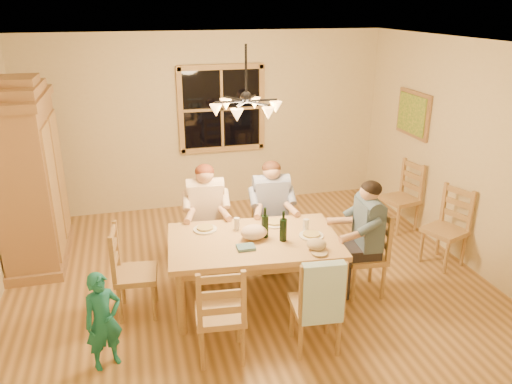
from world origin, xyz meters
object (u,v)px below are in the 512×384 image
object	(u,v)px
adult_slate_man	(367,224)
wine_bottle_b	(283,226)
chair_spare_back	(399,209)
chair_near_left	(221,328)
chair_far_right	(271,240)
chair_far_left	(207,245)
adult_woman	(206,204)
child	(103,321)
adult_plaid_man	(271,200)
chair_spare_front	(443,242)
chandelier	(246,106)
chair_end_left	(137,287)
armoire	(30,181)
dining_table	(254,248)
wine_bottle_a	(265,222)
chair_near_right	(315,319)
chair_end_right	(363,268)

from	to	relation	value
adult_slate_man	wine_bottle_b	size ratio (longest dim) A/B	2.65
chair_spare_back	chair_near_left	bearing A→B (deg)	112.99
chair_far_right	adult_slate_man	bearing A→B (deg)	136.64
chair_far_left	adult_woman	bearing A→B (deg)	50.20
child	chair_far_right	bearing A→B (deg)	12.98
adult_plaid_man	wine_bottle_b	world-z (taller)	adult_plaid_man
adult_plaid_man	adult_slate_man	bearing A→B (deg)	136.64
adult_plaid_man	chair_spare_front	distance (m)	2.21
chandelier	chair_near_left	distance (m)	2.23
chair_far_left	wine_bottle_b	xyz separation A→B (m)	(0.65, -0.98, 0.62)
chandelier	chair_far_left	world-z (taller)	chandelier
chair_end_left	child	xyz separation A→B (m)	(-0.31, -0.77, 0.16)
chair_far_right	wine_bottle_b	size ratio (longest dim) A/B	3.00
wine_bottle_b	chair_spare_back	distance (m)	2.68
chair_near_left	adult_slate_man	xyz separation A→B (m)	(1.75, 0.69, 0.54)
armoire	chair_spare_front	bearing A→B (deg)	-16.20
dining_table	chair_spare_back	xyz separation A→B (m)	(2.48, 1.30, -0.36)
chair_far_left	adult_slate_man	xyz separation A→B (m)	(1.60, -0.99, 0.54)
wine_bottle_a	chair_near_right	bearing A→B (deg)	-75.08
chandelier	chair_spare_front	world-z (taller)	chandelier
chair_near_left	chandelier	bearing A→B (deg)	71.24
chair_end_right	wine_bottle_b	xyz separation A→B (m)	(-0.95, 0.01, 0.62)
adult_plaid_man	chair_far_left	bearing A→B (deg)	0.00
armoire	chair_spare_back	distance (m)	4.94
chair_end_right	child	xyz separation A→B (m)	(-2.77, -0.54, 0.16)
armoire	chair_far_left	bearing A→B (deg)	-20.76
chair_near_right	wine_bottle_a	distance (m)	1.13
chair_near_left	chair_near_right	xyz separation A→B (m)	(0.89, -0.08, 0.00)
chair_far_right	child	xyz separation A→B (m)	(-1.96, -1.46, 0.16)
wine_bottle_a	adult_plaid_man	bearing A→B (deg)	69.22
dining_table	chair_near_right	bearing A→B (deg)	-67.30
chair_far_left	dining_table	bearing A→B (deg)	117.90
chair_near_right	chair_end_right	distance (m)	1.15
chair_end_left	adult_woman	size ratio (longest dim) A/B	1.13
wine_bottle_a	chair_end_left	bearing A→B (deg)	176.47
armoire	adult_woman	xyz separation A→B (m)	(2.02, -0.77, -0.22)
chair_far_right	wine_bottle_a	bearing A→B (deg)	74.41
chandelier	chair_end_left	distance (m)	2.20
armoire	chair_far_right	bearing A→B (deg)	-16.61
chair_near_right	chair_spare_back	xyz separation A→B (m)	(2.11, 2.18, 0.00)
adult_plaid_man	wine_bottle_b	size ratio (longest dim) A/B	2.65
armoire	chair_spare_front	world-z (taller)	armoire
armoire	chair_near_left	world-z (taller)	armoire
chandelier	chair_far_right	bearing A→B (deg)	43.08
chair_spare_front	adult_woman	bearing A→B (deg)	56.62
dining_table	child	bearing A→B (deg)	-156.90
chair_end_right	chair_spare_back	distance (m)	1.89
chair_end_left	chair_spare_front	distance (m)	3.71
armoire	adult_woman	world-z (taller)	armoire
chandelier	wine_bottle_b	distance (m)	1.30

